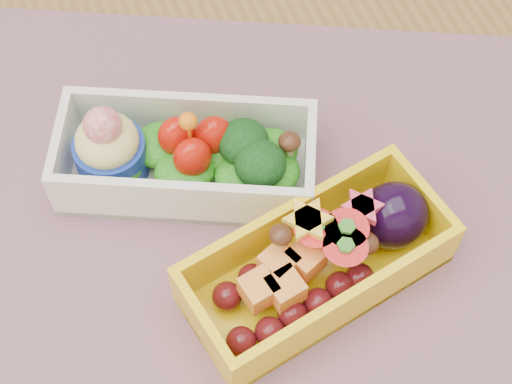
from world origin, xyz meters
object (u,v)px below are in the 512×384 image
object	(u,v)px
bento_yellow	(322,260)
table	(264,242)
placemat	(249,227)
bento_white	(185,157)

from	to	relation	value
bento_yellow	table	bearing A→B (deg)	83.19
table	bento_yellow	distance (m)	0.16
placemat	table	bearing A→B (deg)	52.14
placemat	bento_white	size ratio (longest dim) A/B	2.52
table	bento_white	distance (m)	0.14
table	placemat	xyz separation A→B (m)	(-0.03, -0.03, 0.10)
table	bento_yellow	xyz separation A→B (m)	(0.01, -0.09, 0.13)
bento_white	bento_yellow	distance (m)	0.13
table	placemat	world-z (taller)	placemat
table	bento_white	xyz separation A→B (m)	(-0.05, 0.02, 0.13)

